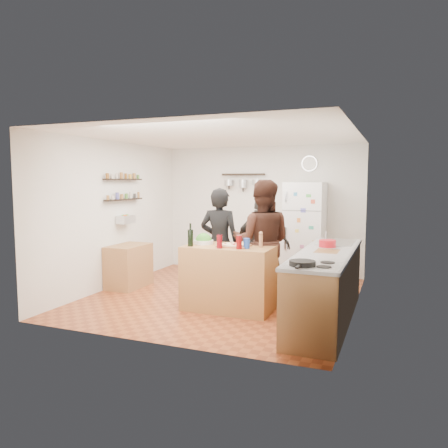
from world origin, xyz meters
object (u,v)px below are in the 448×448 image
at_px(pepper_mill, 261,241).
at_px(skillet, 302,263).
at_px(salt_canister, 247,243).
at_px(side_table, 129,266).
at_px(wine_bottle, 190,238).
at_px(wall_clock, 309,164).
at_px(prep_island, 229,278).
at_px(person_center, 262,242).
at_px(red_bowl, 327,244).
at_px(person_left, 220,243).
at_px(fridge, 305,231).
at_px(person_back, 262,245).
at_px(counter_run, 326,287).
at_px(salad_bowl, 204,242).

relative_size(pepper_mill, skillet, 0.62).
distance_m(salt_canister, side_table, 2.55).
bearing_deg(wine_bottle, wall_clock, 68.67).
distance_m(prep_island, person_center, 0.75).
bearing_deg(side_table, red_bowl, -3.62).
xyz_separation_m(person_left, side_table, (-1.71, 0.04, -0.50)).
bearing_deg(fridge, person_left, -118.90).
distance_m(wine_bottle, person_center, 1.10).
bearing_deg(person_center, person_back, -84.12).
bearing_deg(person_left, salt_canister, 131.59).
xyz_separation_m(counter_run, wall_clock, (-0.75, 2.63, 1.70)).
relative_size(pepper_mill, person_left, 0.10).
bearing_deg(counter_run, prep_island, 179.93).
bearing_deg(person_back, person_left, 40.27).
bearing_deg(person_left, wine_bottle, 75.73).
distance_m(person_left, wall_clock, 2.65).
distance_m(salad_bowl, pepper_mill, 0.87).
bearing_deg(wall_clock, person_back, -104.84).
bearing_deg(wine_bottle, skillet, -26.11).
bearing_deg(prep_island, salt_canister, -21.80).
height_order(pepper_mill, person_center, person_center).
height_order(wine_bottle, pepper_mill, wine_bottle).
height_order(pepper_mill, person_back, person_back).
relative_size(skillet, side_table, 0.36).
relative_size(wine_bottle, person_center, 0.13).
distance_m(wine_bottle, side_table, 1.89).
distance_m(person_back, side_table, 2.33).
height_order(counter_run, skillet, skillet).
bearing_deg(salt_canister, red_bowl, 25.33).
xyz_separation_m(pepper_mill, wall_clock, (0.16, 2.58, 1.15)).
relative_size(wine_bottle, person_left, 0.14).
height_order(wine_bottle, person_left, person_left).
bearing_deg(counter_run, salt_canister, -173.64).
distance_m(prep_island, red_bowl, 1.45).
height_order(prep_island, fridge, fridge).
distance_m(wine_bottle, skillet, 1.96).
bearing_deg(wine_bottle, pepper_mill, 15.87).
bearing_deg(wine_bottle, prep_island, 23.75).
distance_m(salad_bowl, person_left, 0.49).
xyz_separation_m(wine_bottle, skillet, (1.76, -0.86, -0.08)).
height_order(salt_canister, counter_run, salt_canister).
bearing_deg(prep_island, counter_run, -0.07).
xyz_separation_m(salt_canister, person_center, (0.04, 0.60, -0.06)).
bearing_deg(wine_bottle, fridge, 66.18).
xyz_separation_m(prep_island, red_bowl, (1.31, 0.36, 0.51)).
relative_size(prep_island, skillet, 4.39).
xyz_separation_m(person_back, counter_run, (1.18, -0.99, -0.34)).
height_order(salad_bowl, fridge, fridge).
bearing_deg(red_bowl, salt_canister, -154.67).
height_order(person_center, counter_run, person_center).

